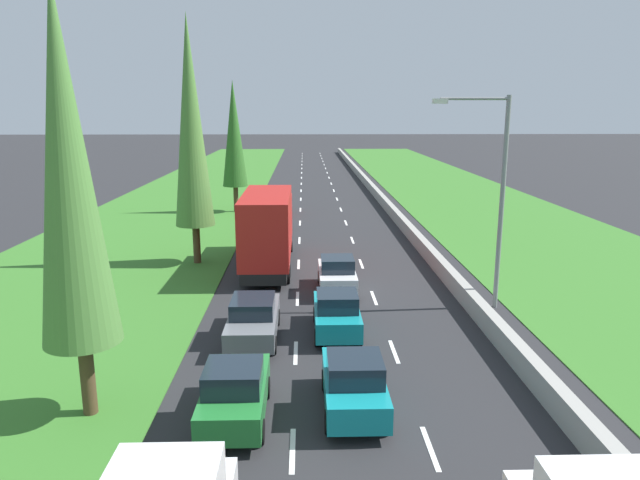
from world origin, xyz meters
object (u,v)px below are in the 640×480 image
at_px(grey_sedan_left_lane, 253,318).
at_px(street_light_mast, 495,188).
at_px(poplar_tree_nearest, 68,168).
at_px(red_box_truck_left_lane, 268,228).
at_px(red_sedan_left_lane, 277,205).
at_px(white_hatchback_centre_lane, 337,274).
at_px(poplar_tree_third, 234,134).
at_px(teal_hatchback_centre_lane, 354,383).
at_px(teal_hatchback_centre_lane_third, 337,313).
at_px(grey_sedan_left_lane_fifth, 276,222).
at_px(poplar_tree_second, 191,123).
at_px(green_hatchback_left_lane, 235,392).

height_order(grey_sedan_left_lane, street_light_mast, street_light_mast).
bearing_deg(poplar_tree_nearest, red_box_truck_left_lane, 75.12).
bearing_deg(grey_sedan_left_lane, red_sedan_left_lane, 90.65).
xyz_separation_m(red_sedan_left_lane, white_hatchback_centre_lane, (3.74, -20.70, 0.02)).
relative_size(poplar_tree_nearest, poplar_tree_third, 1.09).
bearing_deg(grey_sedan_left_lane, teal_hatchback_centre_lane, -58.47).
height_order(teal_hatchback_centre_lane_third, poplar_tree_nearest, poplar_tree_nearest).
xyz_separation_m(grey_sedan_left_lane_fifth, white_hatchback_centre_lane, (3.47, -13.26, 0.02)).
height_order(teal_hatchback_centre_lane, poplar_tree_third, poplar_tree_third).
relative_size(white_hatchback_centre_lane, poplar_tree_third, 0.36).
bearing_deg(street_light_mast, poplar_tree_second, 150.88).
height_order(grey_sedan_left_lane, red_sedan_left_lane, same).
height_order(teal_hatchback_centre_lane_third, red_box_truck_left_lane, red_box_truck_left_lane).
distance_m(green_hatchback_left_lane, poplar_tree_nearest, 7.39).
bearing_deg(grey_sedan_left_lane_fifth, poplar_tree_second, -117.14).
distance_m(green_hatchback_left_lane, grey_sedan_left_lane, 5.82).
bearing_deg(grey_sedan_left_lane, red_box_truck_left_lane, 90.21).
bearing_deg(red_box_truck_left_lane, teal_hatchback_centre_lane, -77.85).
bearing_deg(poplar_tree_nearest, teal_hatchback_centre_lane_third, 38.49).
bearing_deg(poplar_tree_second, red_box_truck_left_lane, -13.15).
bearing_deg(grey_sedan_left_lane, teal_hatchback_centre_lane_third, 7.80).
distance_m(red_sedan_left_lane, poplar_tree_second, 17.28).
distance_m(grey_sedan_left_lane, poplar_tree_second, 13.68).
bearing_deg(grey_sedan_left_lane, green_hatchback_left_lane, -90.12).
xyz_separation_m(green_hatchback_left_lane, poplar_tree_nearest, (-4.14, 0.45, 6.10)).
distance_m(teal_hatchback_centre_lane_third, red_sedan_left_lane, 26.24).
height_order(green_hatchback_left_lane, street_light_mast, street_light_mast).
bearing_deg(green_hatchback_left_lane, red_sedan_left_lane, 90.51).
height_order(green_hatchback_left_lane, poplar_tree_nearest, poplar_tree_nearest).
height_order(grey_sedan_left_lane, poplar_tree_nearest, poplar_tree_nearest).
bearing_deg(street_light_mast, red_sedan_left_lane, 113.70).
bearing_deg(red_sedan_left_lane, red_box_truck_left_lane, -89.09).
bearing_deg(poplar_tree_nearest, grey_sedan_left_lane_fifth, 80.39).
bearing_deg(poplar_tree_second, white_hatchback_centre_lane, -35.26).
height_order(grey_sedan_left_lane, white_hatchback_centre_lane, white_hatchback_centre_lane).
bearing_deg(red_sedan_left_lane, teal_hatchback_centre_lane, -83.55).
distance_m(red_sedan_left_lane, white_hatchback_centre_lane, 21.04).
height_order(white_hatchback_centre_lane, poplar_tree_second, poplar_tree_second).
relative_size(teal_hatchback_centre_lane_third, red_box_truck_left_lane, 0.41).
bearing_deg(poplar_tree_second, teal_hatchback_centre_lane, -65.81).
relative_size(teal_hatchback_centre_lane, street_light_mast, 0.43).
bearing_deg(red_box_truck_left_lane, poplar_tree_second, 166.85).
xyz_separation_m(teal_hatchback_centre_lane_third, red_box_truck_left_lane, (-3.17, 9.70, 1.35)).
bearing_deg(street_light_mast, green_hatchback_left_lane, -137.29).
relative_size(red_box_truck_left_lane, poplar_tree_second, 0.70).
distance_m(red_box_truck_left_lane, red_sedan_left_lane, 16.38).
bearing_deg(green_hatchback_left_lane, grey_sedan_left_lane_fifth, 90.03).
height_order(green_hatchback_left_lane, red_box_truck_left_lane, red_box_truck_left_lane).
relative_size(red_box_truck_left_lane, street_light_mast, 1.04).
bearing_deg(white_hatchback_centre_lane, poplar_tree_nearest, -124.38).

